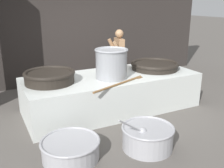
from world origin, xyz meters
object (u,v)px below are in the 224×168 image
(giant_wok_near, at_px, (50,76))
(cook, at_px, (119,57))
(giant_wok_far, at_px, (155,65))
(stock_pot, at_px, (111,63))
(prep_bowl_meat, at_px, (71,148))
(prep_bowl_vegetables, at_px, (148,136))

(giant_wok_near, bearing_deg, cook, 28.15)
(giant_wok_far, relative_size, cook, 0.70)
(giant_wok_near, distance_m, cook, 2.43)
(giant_wok_far, bearing_deg, stock_pot, -170.46)
(giant_wok_near, distance_m, prep_bowl_meat, 1.69)
(stock_pot, xyz_separation_m, prep_bowl_vegetables, (-0.13, -1.55, -0.87))
(cook, bearing_deg, stock_pot, 67.22)
(cook, bearing_deg, giant_wok_far, 115.56)
(prep_bowl_meat, bearing_deg, stock_pot, 43.75)
(giant_wok_far, distance_m, stock_pot, 1.27)
(giant_wok_far, height_order, stock_pot, stock_pot)
(stock_pot, relative_size, cook, 0.43)
(giant_wok_near, height_order, prep_bowl_meat, giant_wok_near)
(giant_wok_near, height_order, prep_bowl_vegetables, giant_wok_near)
(cook, xyz_separation_m, prep_bowl_vegetables, (-1.05, -2.95, -0.65))
(giant_wok_far, bearing_deg, prep_bowl_meat, -149.99)
(giant_wok_near, xyz_separation_m, giant_wok_far, (2.46, -0.04, -0.04))
(cook, height_order, prep_bowl_meat, cook)
(giant_wok_near, bearing_deg, prep_bowl_meat, -94.34)
(giant_wok_near, relative_size, prep_bowl_meat, 1.10)
(giant_wok_near, height_order, cook, cook)
(giant_wok_far, xyz_separation_m, prep_bowl_meat, (-2.57, -1.48, -0.68))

